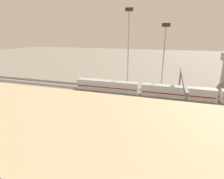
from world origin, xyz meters
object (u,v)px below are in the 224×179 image
object	(u,v)px
light_mast_0	(164,48)
maintenance_shed	(46,159)
signal_gantry	(183,81)
light_mast_2	(128,39)
train_on_track_1	(177,92)
train_on_track_5	(91,106)

from	to	relation	value
light_mast_0	maintenance_shed	distance (m)	54.07
light_mast_0	signal_gantry	distance (m)	17.72
light_mast_2	signal_gantry	size ratio (longest dim) A/B	0.97
light_mast_0	train_on_track_1	bearing A→B (deg)	127.37
light_mast_0	signal_gantry	bearing A→B (deg)	113.21
train_on_track_5	light_mast_0	xyz separation A→B (m)	(-16.07, -27.12, 13.30)
train_on_track_1	light_mast_2	world-z (taller)	light_mast_2
train_on_track_5	light_mast_0	size ratio (longest dim) A/B	5.89
train_on_track_1	maintenance_shed	world-z (taller)	maintenance_shed
signal_gantry	light_mast_2	bearing A→B (deg)	-38.61
maintenance_shed	light_mast_2	bearing A→B (deg)	-87.31
signal_gantry	maintenance_shed	size ratio (longest dim) A/B	0.66
train_on_track_1	signal_gantry	xyz separation A→B (m)	(-0.83, 7.50, 5.56)
light_mast_0	light_mast_2	bearing A→B (deg)	-3.47
train_on_track_1	train_on_track_5	distance (m)	29.37
signal_gantry	maintenance_shed	xyz separation A→B (m)	(16.81, 37.57, -1.63)
light_mast_0	signal_gantry	world-z (taller)	light_mast_0
train_on_track_1	train_on_track_5	world-z (taller)	train_on_track_5
train_on_track_1	light_mast_0	xyz separation A→B (m)	(5.44, -7.12, 13.37)
light_mast_2	maintenance_shed	xyz separation A→B (m)	(-2.49, 52.98, -12.39)
train_on_track_5	signal_gantry	distance (m)	26.18
train_on_track_1	signal_gantry	distance (m)	9.38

